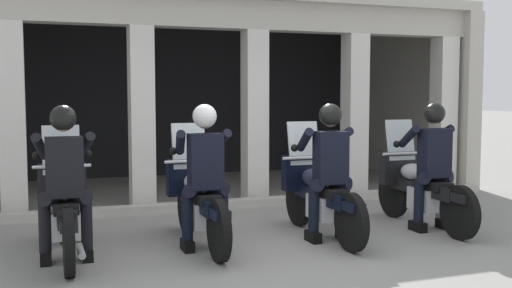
# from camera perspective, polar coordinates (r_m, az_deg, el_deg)

# --- Properties ---
(ground_plane) EXTENTS (80.00, 80.00, 0.00)m
(ground_plane) POSITION_cam_1_polar(r_m,az_deg,el_deg) (9.74, -5.13, -5.32)
(ground_plane) COLOR gray
(station_building) EXTENTS (10.00, 4.14, 3.28)m
(station_building) POSITION_cam_1_polar(r_m,az_deg,el_deg) (11.33, -7.88, 6.48)
(station_building) COLOR black
(station_building) RESTS_ON ground
(kerb_strip) EXTENTS (9.50, 0.24, 0.12)m
(kerb_strip) POSITION_cam_1_polar(r_m,az_deg,el_deg) (9.02, -4.41, -5.73)
(kerb_strip) COLOR #B7B5AD
(kerb_strip) RESTS_ON ground
(motorcycle_far_left) EXTENTS (0.62, 2.04, 1.35)m
(motorcycle_far_left) POSITION_cam_1_polar(r_m,az_deg,el_deg) (6.73, -17.48, -5.73)
(motorcycle_far_left) COLOR black
(motorcycle_far_left) RESTS_ON ground
(police_officer_far_left) EXTENTS (0.63, 0.61, 1.58)m
(police_officer_far_left) POSITION_cam_1_polar(r_m,az_deg,el_deg) (6.38, -17.49, -2.31)
(police_officer_far_left) COLOR black
(police_officer_far_left) RESTS_ON ground
(motorcycle_center_left) EXTENTS (0.62, 2.04, 1.35)m
(motorcycle_center_left) POSITION_cam_1_polar(r_m,az_deg,el_deg) (6.94, -5.40, -5.21)
(motorcycle_center_left) COLOR black
(motorcycle_center_left) RESTS_ON ground
(police_officer_center_left) EXTENTS (0.63, 0.61, 1.58)m
(police_officer_center_left) POSITION_cam_1_polar(r_m,az_deg,el_deg) (6.61, -4.83, -1.87)
(police_officer_center_left) COLOR black
(police_officer_center_left) RESTS_ON ground
(motorcycle_center_right) EXTENTS (0.62, 2.04, 1.35)m
(motorcycle_center_right) POSITION_cam_1_polar(r_m,az_deg,el_deg) (7.35, 5.85, -4.66)
(motorcycle_center_right) COLOR black
(motorcycle_center_right) RESTS_ON ground
(police_officer_center_right) EXTENTS (0.63, 0.61, 1.58)m
(police_officer_center_right) POSITION_cam_1_polar(r_m,az_deg,el_deg) (7.03, 6.87, -1.49)
(police_officer_center_right) COLOR black
(police_officer_center_right) RESTS_ON ground
(motorcycle_far_right) EXTENTS (0.62, 2.04, 1.35)m
(motorcycle_far_right) POSITION_cam_1_polar(r_m,az_deg,el_deg) (8.12, 14.96, -3.90)
(motorcycle_far_right) COLOR black
(motorcycle_far_right) RESTS_ON ground
(police_officer_far_right) EXTENTS (0.63, 0.61, 1.58)m
(police_officer_far_right) POSITION_cam_1_polar(r_m,az_deg,el_deg) (7.83, 16.20, -1.01)
(police_officer_far_right) COLOR black
(police_officer_far_right) RESTS_ON ground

